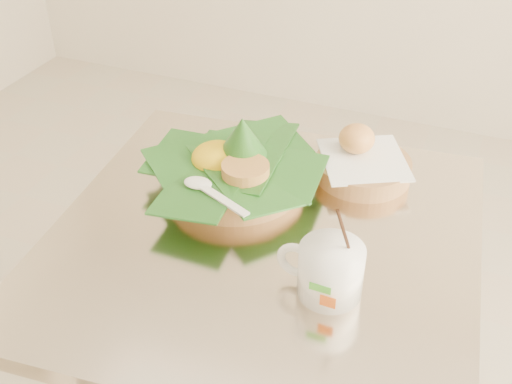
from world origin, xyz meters
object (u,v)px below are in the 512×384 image
at_px(cafe_table, 262,326).
at_px(bread_basket, 362,163).
at_px(rice_basket, 235,165).
at_px(coffee_mug, 329,269).

relative_size(cafe_table, bread_basket, 3.72).
height_order(cafe_table, rice_basket, rice_basket).
xyz_separation_m(cafe_table, coffee_mug, (0.14, -0.09, 0.27)).
bearing_deg(cafe_table, rice_basket, 131.08).
bearing_deg(coffee_mug, rice_basket, 139.48).
bearing_deg(coffee_mug, cafe_table, 147.43).
height_order(rice_basket, bread_basket, rice_basket).
bearing_deg(bread_basket, cafe_table, -114.17).
xyz_separation_m(bread_basket, coffee_mug, (0.03, -0.32, 0.02)).
relative_size(cafe_table, coffee_mug, 4.59).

